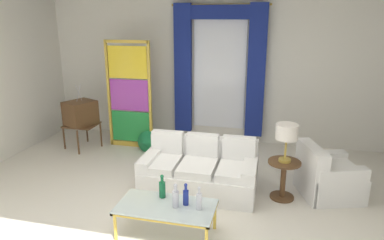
{
  "coord_description": "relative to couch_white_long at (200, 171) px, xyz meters",
  "views": [
    {
      "loc": [
        1.35,
        -4.29,
        2.64
      ],
      "look_at": [
        0.08,
        0.9,
        1.05
      ],
      "focal_mm": 32.68,
      "sensor_mm": 36.0,
      "label": 1
    }
  ],
  "objects": [
    {
      "name": "round_side_table",
      "position": [
        1.27,
        0.01,
        0.05
      ],
      "size": [
        0.48,
        0.48,
        0.59
      ],
      "color": "brown",
      "rests_on": "ground"
    },
    {
      "name": "stained_glass_divider",
      "position": [
        -1.82,
        1.52,
        0.75
      ],
      "size": [
        0.95,
        0.05,
        2.2
      ],
      "color": "gold",
      "rests_on": "ground"
    },
    {
      "name": "ground_plane",
      "position": [
        -0.28,
        -0.63,
        -0.3
      ],
      "size": [
        16.0,
        16.0,
        0.0
      ],
      "primitive_type": "plane",
      "color": "silver"
    },
    {
      "name": "bottle_ruby_flask",
      "position": [
        0.09,
        -1.22,
        0.22
      ],
      "size": [
        0.07,
        0.07,
        0.29
      ],
      "color": "navy",
      "rests_on": "coffee_table"
    },
    {
      "name": "bottle_blue_decanter",
      "position": [
        -0.25,
        -1.11,
        0.23
      ],
      "size": [
        0.08,
        0.08,
        0.31
      ],
      "color": "#196B3D",
      "rests_on": "coffee_table"
    },
    {
      "name": "bottle_crystal_tall",
      "position": [
        -0.02,
        -1.3,
        0.23
      ],
      "size": [
        0.08,
        0.08,
        0.31
      ],
      "color": "silver",
      "rests_on": "coffee_table"
    },
    {
      "name": "coffee_table",
      "position": [
        -0.14,
        -1.3,
        0.07
      ],
      "size": [
        1.2,
        0.62,
        0.41
      ],
      "color": "silver",
      "rests_on": "ground"
    },
    {
      "name": "couch_white_long",
      "position": [
        0.0,
        0.0,
        0.0
      ],
      "size": [
        1.76,
        0.92,
        0.86
      ],
      "color": "white",
      "rests_on": "ground"
    },
    {
      "name": "bottle_amber_squat",
      "position": [
        0.27,
        -1.28,
        0.23
      ],
      "size": [
        0.07,
        0.07,
        0.3
      ],
      "color": "silver",
      "rests_on": "coffee_table"
    },
    {
      "name": "vintage_tv",
      "position": [
        -2.76,
        1.19,
        0.42
      ],
      "size": [
        0.7,
        0.74,
        1.35
      ],
      "color": "brown",
      "rests_on": "ground"
    },
    {
      "name": "curtained_window",
      "position": [
        -0.11,
        2.26,
        1.44
      ],
      "size": [
        2.0,
        0.17,
        2.7
      ],
      "color": "white",
      "rests_on": "ground"
    },
    {
      "name": "table_lamp_brass",
      "position": [
        1.27,
        0.01,
        0.72
      ],
      "size": [
        0.32,
        0.32,
        0.57
      ],
      "color": "#B29338",
      "rests_on": "round_side_table"
    },
    {
      "name": "armchair_white",
      "position": [
        1.9,
        0.26,
        -0.02
      ],
      "size": [
        1.03,
        1.01,
        0.8
      ],
      "color": "white",
      "rests_on": "ground"
    },
    {
      "name": "wall_rear",
      "position": [
        -0.28,
        2.43,
        1.2
      ],
      "size": [
        8.0,
        0.12,
        3.0
      ],
      "primitive_type": "cube",
      "color": "white",
      "rests_on": "ground"
    },
    {
      "name": "peacock_figurine",
      "position": [
        -1.38,
        1.22,
        -0.08
      ],
      "size": [
        0.44,
        0.6,
        0.5
      ],
      "color": "beige",
      "rests_on": "ground"
    }
  ]
}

